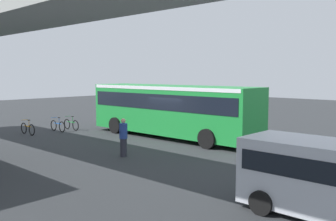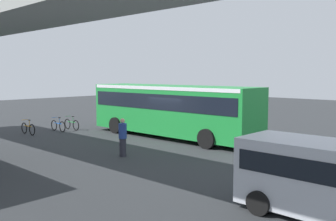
{
  "view_description": "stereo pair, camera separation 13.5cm",
  "coord_description": "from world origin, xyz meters",
  "px_view_note": "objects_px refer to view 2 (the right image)",
  "views": [
    {
      "loc": [
        -14.1,
        16.01,
        3.84
      ],
      "look_at": [
        1.1,
        -0.53,
        1.6
      ],
      "focal_mm": 39.3,
      "sensor_mm": 36.0,
      "label": 1
    },
    {
      "loc": [
        -14.2,
        15.91,
        3.84
      ],
      "look_at": [
        1.1,
        -0.53,
        1.6
      ],
      "focal_mm": 39.3,
      "sensor_mm": 36.0,
      "label": 2
    }
  ],
  "objects_px": {
    "traffic_sign": "(173,102)",
    "bicycle_green": "(72,124)",
    "pedestrian": "(123,138)",
    "city_bus": "(171,106)",
    "parked_van": "(333,176)",
    "bicycle_orange": "(28,129)",
    "bicycle_blue": "(58,126)"
  },
  "relations": [
    {
      "from": "city_bus",
      "to": "parked_van",
      "type": "distance_m",
      "value": 13.4
    },
    {
      "from": "traffic_sign",
      "to": "parked_van",
      "type": "bearing_deg",
      "value": 146.24
    },
    {
      "from": "pedestrian",
      "to": "bicycle_green",
      "type": "bearing_deg",
      "value": -18.08
    },
    {
      "from": "parked_van",
      "to": "bicycle_blue",
      "type": "xyz_separation_m",
      "value": [
        18.82,
        -3.09,
        -0.81
      ]
    },
    {
      "from": "city_bus",
      "to": "bicycle_orange",
      "type": "xyz_separation_m",
      "value": [
        7.34,
        5.41,
        -1.51
      ]
    },
    {
      "from": "pedestrian",
      "to": "city_bus",
      "type": "bearing_deg",
      "value": -70.69
    },
    {
      "from": "bicycle_green",
      "to": "traffic_sign",
      "type": "distance_m",
      "value": 7.23
    },
    {
      "from": "traffic_sign",
      "to": "bicycle_green",
      "type": "bearing_deg",
      "value": 49.68
    },
    {
      "from": "traffic_sign",
      "to": "bicycle_blue",
      "type": "bearing_deg",
      "value": 53.84
    },
    {
      "from": "parked_van",
      "to": "traffic_sign",
      "type": "distance_m",
      "value": 17.05
    },
    {
      "from": "city_bus",
      "to": "traffic_sign",
      "type": "bearing_deg",
      "value": -50.27
    },
    {
      "from": "parked_van",
      "to": "traffic_sign",
      "type": "bearing_deg",
      "value": -33.76
    },
    {
      "from": "bicycle_orange",
      "to": "bicycle_green",
      "type": "distance_m",
      "value": 2.99
    },
    {
      "from": "city_bus",
      "to": "traffic_sign",
      "type": "height_order",
      "value": "city_bus"
    },
    {
      "from": "bicycle_orange",
      "to": "bicycle_green",
      "type": "relative_size",
      "value": 1.0
    },
    {
      "from": "bicycle_green",
      "to": "traffic_sign",
      "type": "xyz_separation_m",
      "value": [
        -4.58,
        -5.39,
        1.52
      ]
    },
    {
      "from": "bicycle_orange",
      "to": "bicycle_blue",
      "type": "distance_m",
      "value": 2.01
    },
    {
      "from": "city_bus",
      "to": "bicycle_green",
      "type": "distance_m",
      "value": 7.6
    },
    {
      "from": "bicycle_blue",
      "to": "city_bus",
      "type": "bearing_deg",
      "value": -154.4
    },
    {
      "from": "bicycle_green",
      "to": "city_bus",
      "type": "bearing_deg",
      "value": -160.97
    },
    {
      "from": "bicycle_orange",
      "to": "pedestrian",
      "type": "height_order",
      "value": "pedestrian"
    },
    {
      "from": "bicycle_green",
      "to": "parked_van",
      "type": "bearing_deg",
      "value": 167.73
    },
    {
      "from": "parked_van",
      "to": "bicycle_orange",
      "type": "height_order",
      "value": "parked_van"
    },
    {
      "from": "bicycle_green",
      "to": "bicycle_orange",
      "type": "bearing_deg",
      "value": 84.23
    },
    {
      "from": "city_bus",
      "to": "bicycle_blue",
      "type": "height_order",
      "value": "city_bus"
    },
    {
      "from": "parked_van",
      "to": "pedestrian",
      "type": "height_order",
      "value": "parked_van"
    },
    {
      "from": "bicycle_green",
      "to": "bicycle_blue",
      "type": "distance_m",
      "value": 0.99
    },
    {
      "from": "city_bus",
      "to": "bicycle_orange",
      "type": "distance_m",
      "value": 9.24
    },
    {
      "from": "bicycle_blue",
      "to": "pedestrian",
      "type": "relative_size",
      "value": 0.99
    },
    {
      "from": "bicycle_green",
      "to": "pedestrian",
      "type": "height_order",
      "value": "pedestrian"
    },
    {
      "from": "bicycle_orange",
      "to": "bicycle_blue",
      "type": "relative_size",
      "value": 1.0
    },
    {
      "from": "parked_van",
      "to": "bicycle_orange",
      "type": "xyz_separation_m",
      "value": [
        19.04,
        -1.1,
        -0.81
      ]
    }
  ]
}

